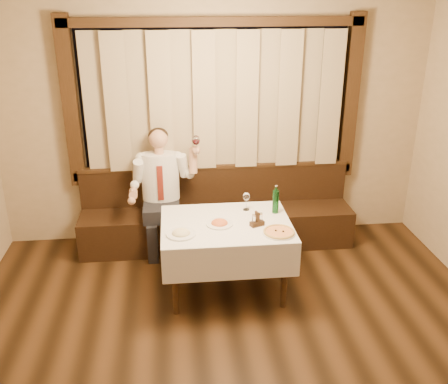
{
  "coord_description": "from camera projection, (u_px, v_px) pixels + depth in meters",
  "views": [
    {
      "loc": [
        -0.49,
        -2.67,
        2.9
      ],
      "look_at": [
        0.0,
        1.9,
        1.0
      ],
      "focal_mm": 40.0,
      "sensor_mm": 36.0,
      "label": 1
    }
  ],
  "objects": [
    {
      "name": "room",
      "position": [
        236.0,
        178.0,
        3.93
      ],
      "size": [
        5.01,
        6.01,
        2.81
      ],
      "color": "black",
      "rests_on": "ground"
    },
    {
      "name": "banquette",
      "position": [
        217.0,
        219.0,
        6.0
      ],
      "size": [
        3.2,
        0.61,
        0.94
      ],
      "color": "black",
      "rests_on": "ground"
    },
    {
      "name": "dining_table",
      "position": [
        226.0,
        232.0,
        4.93
      ],
      "size": [
        1.27,
        0.97,
        0.76
      ],
      "color": "black",
      "rests_on": "ground"
    },
    {
      "name": "pizza",
      "position": [
        279.0,
        232.0,
        4.67
      ],
      "size": [
        0.31,
        0.31,
        0.03
      ],
      "rotation": [
        0.0,
        0.0,
        0.41
      ],
      "color": "white",
      "rests_on": "dining_table"
    },
    {
      "name": "pasta_red",
      "position": [
        219.0,
        221.0,
        4.83
      ],
      "size": [
        0.26,
        0.26,
        0.09
      ],
      "rotation": [
        0.0,
        0.0,
        -0.26
      ],
      "color": "white",
      "rests_on": "dining_table"
    },
    {
      "name": "pasta_cream",
      "position": [
        181.0,
        231.0,
        4.63
      ],
      "size": [
        0.28,
        0.28,
        0.09
      ],
      "rotation": [
        0.0,
        0.0,
        0.09
      ],
      "color": "white",
      "rests_on": "dining_table"
    },
    {
      "name": "green_bottle",
      "position": [
        276.0,
        201.0,
        5.06
      ],
      "size": [
        0.06,
        0.06,
        0.3
      ],
      "rotation": [
        0.0,
        0.0,
        0.21
      ],
      "color": "#11521D",
      "rests_on": "dining_table"
    },
    {
      "name": "table_wine_glass",
      "position": [
        246.0,
        197.0,
        5.11
      ],
      "size": [
        0.07,
        0.07,
        0.2
      ],
      "rotation": [
        0.0,
        0.0,
        -0.35
      ],
      "color": "white",
      "rests_on": "dining_table"
    },
    {
      "name": "cruet_caddy",
      "position": [
        257.0,
        221.0,
        4.81
      ],
      "size": [
        0.15,
        0.11,
        0.15
      ],
      "rotation": [
        0.0,
        0.0,
        0.39
      ],
      "color": "black",
      "rests_on": "dining_table"
    },
    {
      "name": "seated_man",
      "position": [
        161.0,
        183.0,
        5.65
      ],
      "size": [
        0.81,
        0.6,
        1.45
      ],
      "color": "black",
      "rests_on": "ground"
    }
  ]
}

